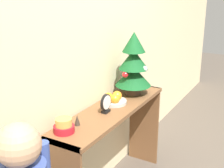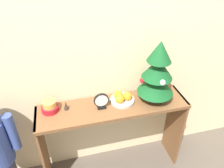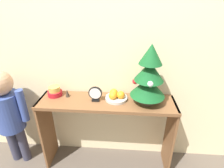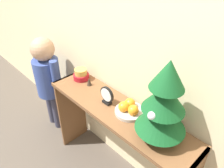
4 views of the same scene
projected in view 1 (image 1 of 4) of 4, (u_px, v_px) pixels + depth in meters
back_wall at (88, 47)px, 2.36m from camera, size 7.00×0.05×2.50m
console_table at (112, 129)px, 2.46m from camera, size 1.28×0.33×0.79m
mini_tree at (133, 65)px, 2.63m from camera, size 0.31×0.31×0.54m
fruit_bowl at (114, 99)px, 2.48m from camera, size 0.21×0.21×0.09m
singing_bowl at (64, 126)px, 2.00m from camera, size 0.14×0.14×0.10m
desk_clock at (106, 104)px, 2.30m from camera, size 0.12×0.04×0.14m
figurine at (77, 120)px, 2.11m from camera, size 0.04×0.04×0.08m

